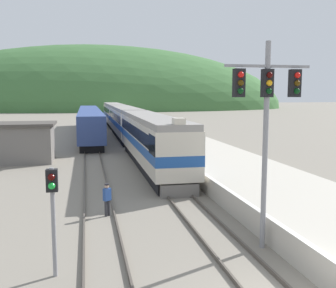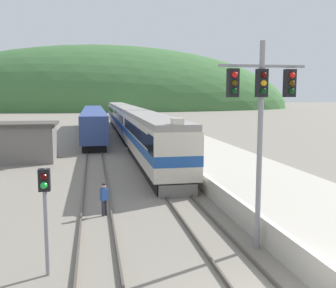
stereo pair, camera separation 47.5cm
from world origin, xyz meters
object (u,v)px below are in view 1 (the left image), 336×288
object	(u,v)px
signal_mast_main	(267,108)
signal_post_siding	(53,199)
carriage_second	(125,121)
track_worker	(107,198)
express_train_lead_car	(151,139)
siding_train	(90,122)
carriage_third	(114,114)

from	to	relation	value
signal_mast_main	signal_post_siding	bearing A→B (deg)	-173.60
carriage_second	track_worker	bearing A→B (deg)	-97.11
express_train_lead_car	carriage_second	world-z (taller)	express_train_lead_car
signal_post_siding	siding_train	bearing A→B (deg)	87.94
track_worker	carriage_second	bearing A→B (deg)	82.89
signal_post_siding	track_worker	size ratio (longest dim) A/B	2.24
signal_mast_main	track_worker	distance (m)	8.86
carriage_second	siding_train	xyz separation A→B (m)	(-4.61, 5.00, -0.35)
express_train_lead_car	carriage_second	distance (m)	21.37
carriage_second	signal_post_siding	world-z (taller)	carriage_second
carriage_third	signal_post_siding	size ratio (longest dim) A/B	5.56
express_train_lead_car	track_worker	size ratio (longest dim) A/B	12.94
signal_mast_main	express_train_lead_car	bearing A→B (deg)	94.49
express_train_lead_car	signal_post_siding	xyz separation A→B (m)	(-6.22, -18.58, 0.30)
carriage_second	carriage_third	size ratio (longest dim) A/B	1.00
siding_train	signal_mast_main	world-z (taller)	signal_mast_main
siding_train	track_worker	world-z (taller)	siding_train
signal_post_siding	express_train_lead_car	bearing A→B (deg)	71.48
carriage_third	siding_train	xyz separation A→B (m)	(-4.61, -15.75, -0.35)
express_train_lead_car	carriage_second	size ratio (longest dim) A/B	1.04
track_worker	carriage_third	bearing A→B (deg)	85.58
track_worker	express_train_lead_car	bearing A→B (deg)	71.35
signal_mast_main	signal_post_siding	xyz separation A→B (m)	(-7.61, -0.85, -2.77)
carriage_second	siding_train	world-z (taller)	carriage_second
carriage_third	track_worker	size ratio (longest dim) A/B	12.46
express_train_lead_car	carriage_third	bearing A→B (deg)	90.00
siding_train	signal_mast_main	size ratio (longest dim) A/B	4.83
carriage_third	signal_mast_main	distance (m)	59.94
signal_mast_main	signal_post_siding	size ratio (longest dim) A/B	2.17
carriage_third	signal_mast_main	xyz separation A→B (m)	(1.39, -59.84, 3.08)
express_train_lead_car	signal_mast_main	world-z (taller)	signal_mast_main
carriage_third	signal_post_siding	bearing A→B (deg)	-95.85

